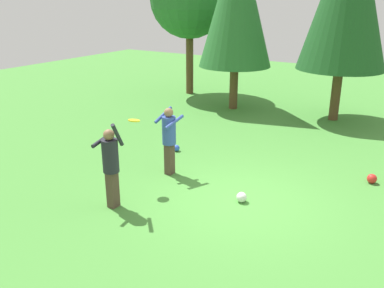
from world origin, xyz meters
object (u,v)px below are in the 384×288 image
at_px(ball_white, 242,197).
at_px(ball_red, 372,179).
at_px(person_thrower, 111,161).
at_px(ball_blue, 176,148).
at_px(frisbee, 134,120).
at_px(person_catcher, 169,135).

relative_size(ball_white, ball_red, 0.98).
distance_m(person_thrower, ball_blue, 3.70).
height_order(frisbee, ball_white, frisbee).
distance_m(person_catcher, ball_white, 2.44).
xyz_separation_m(person_catcher, ball_blue, (-0.76, 1.43, -0.93)).
xyz_separation_m(person_catcher, ball_red, (4.48, 2.11, -0.91)).
xyz_separation_m(person_thrower, ball_red, (4.50, 4.19, -0.93)).
height_order(frisbee, ball_red, frisbee).
bearing_deg(person_thrower, ball_red, -58.38).
height_order(person_thrower, person_catcher, person_thrower).
bearing_deg(ball_red, person_catcher, -154.76).
distance_m(ball_blue, ball_red, 5.28).
relative_size(person_catcher, ball_white, 7.58).
relative_size(person_thrower, ball_blue, 10.13).
xyz_separation_m(person_thrower, ball_blue, (-0.73, 3.51, -0.95)).
bearing_deg(person_thrower, frisbee, -0.00).
bearing_deg(frisbee, ball_red, 33.61).
relative_size(person_thrower, ball_red, 8.25).
xyz_separation_m(person_thrower, ball_white, (2.25, 1.64, -0.93)).
height_order(person_catcher, frisbee, person_catcher).
height_order(person_catcher, ball_red, person_catcher).
distance_m(person_thrower, ball_white, 2.93).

